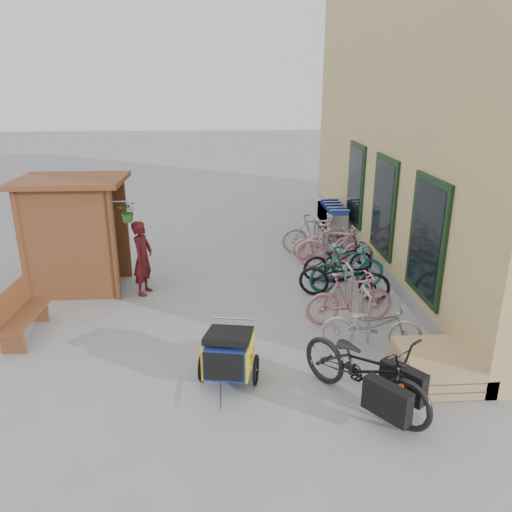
{
  "coord_description": "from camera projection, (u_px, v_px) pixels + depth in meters",
  "views": [
    {
      "loc": [
        -0.09,
        -7.71,
        4.22
      ],
      "look_at": [
        0.5,
        1.5,
        1.0
      ],
      "focal_mm": 35.0,
      "sensor_mm": 36.0,
      "label": 1
    }
  ],
  "objects": [
    {
      "name": "bike_1",
      "position": [
        350.0,
        298.0,
        9.1
      ],
      "size": [
        1.71,
        0.66,
        1.0
      ],
      "primitive_type": "imported",
      "rotation": [
        0.0,
        0.0,
        1.69
      ],
      "color": "#BB7983",
      "rests_on": "ground"
    },
    {
      "name": "shopping_carts",
      "position": [
        331.0,
        214.0,
        14.56
      ],
      "size": [
        0.55,
        2.18,
        0.99
      ],
      "color": "silver",
      "rests_on": "ground"
    },
    {
      "name": "bike_rack",
      "position": [
        335.0,
        262.0,
        10.89
      ],
      "size": [
        0.05,
        5.35,
        0.86
      ],
      "color": "#A5A8AD",
      "rests_on": "ground"
    },
    {
      "name": "cargo_bike",
      "position": [
        366.0,
        369.0,
        6.74
      ],
      "size": [
        1.87,
        2.13,
        1.11
      ],
      "rotation": [
        0.0,
        0.0,
        0.65
      ],
      "color": "black",
      "rests_on": "ground"
    },
    {
      "name": "bike_4",
      "position": [
        338.0,
        259.0,
        11.24
      ],
      "size": [
        1.79,
        0.95,
        0.89
      ],
      "primitive_type": "imported",
      "rotation": [
        0.0,
        0.0,
        1.79
      ],
      "color": "black",
      "rests_on": "ground"
    },
    {
      "name": "bench",
      "position": [
        19.0,
        312.0,
        8.61
      ],
      "size": [
        0.5,
        1.47,
        0.92
      ],
      "rotation": [
        0.0,
        0.0,
        -0.04
      ],
      "color": "brown",
      "rests_on": "ground"
    },
    {
      "name": "person_kiosk",
      "position": [
        143.0,
        258.0,
        10.31
      ],
      "size": [
        0.52,
        0.65,
        1.57
      ],
      "primitive_type": "imported",
      "rotation": [
        0.0,
        0.0,
        1.3
      ],
      "color": "maroon",
      "rests_on": "ground"
    },
    {
      "name": "building",
      "position": [
        493.0,
        114.0,
        12.14
      ],
      "size": [
        6.07,
        13.0,
        7.0
      ],
      "color": "tan",
      "rests_on": "ground"
    },
    {
      "name": "bike_2",
      "position": [
        344.0,
        276.0,
        10.16
      ],
      "size": [
        1.97,
        1.22,
        0.98
      ],
      "primitive_type": "imported",
      "rotation": [
        0.0,
        0.0,
        1.24
      ],
      "color": "black",
      "rests_on": "ground"
    },
    {
      "name": "bike_3",
      "position": [
        347.0,
        268.0,
        10.53
      ],
      "size": [
        1.77,
        0.8,
        1.03
      ],
      "primitive_type": "imported",
      "rotation": [
        0.0,
        0.0,
        1.76
      ],
      "color": "#1A6569",
      "rests_on": "ground"
    },
    {
      "name": "bike_6",
      "position": [
        324.0,
        243.0,
        12.5
      ],
      "size": [
        1.64,
        0.66,
        0.84
      ],
      "primitive_type": "imported",
      "rotation": [
        0.0,
        0.0,
        1.63
      ],
      "color": "#BB7983",
      "rests_on": "ground"
    },
    {
      "name": "kiosk",
      "position": [
        71.0,
        219.0,
        10.28
      ],
      "size": [
        2.49,
        1.65,
        2.4
      ],
      "color": "brown",
      "rests_on": "ground"
    },
    {
      "name": "bike_7",
      "position": [
        315.0,
        233.0,
        12.89
      ],
      "size": [
        1.78,
        0.6,
        1.06
      ],
      "primitive_type": "imported",
      "rotation": [
        0.0,
        0.0,
        1.63
      ],
      "color": "#9F9FA3",
      "rests_on": "ground"
    },
    {
      "name": "ground",
      "position": [
        233.0,
        339.0,
        8.66
      ],
      "size": [
        80.0,
        80.0,
        0.0
      ],
      "primitive_type": "plane",
      "color": "gray"
    },
    {
      "name": "child_trailer",
      "position": [
        229.0,
        352.0,
        7.31
      ],
      "size": [
        0.93,
        1.49,
        0.86
      ],
      "rotation": [
        0.0,
        0.0,
        -0.18
      ],
      "color": "navy",
      "rests_on": "ground"
    },
    {
      "name": "pallet_stack",
      "position": [
        435.0,
        366.0,
        7.45
      ],
      "size": [
        1.0,
        1.2,
        0.4
      ],
      "color": "tan",
      "rests_on": "ground"
    },
    {
      "name": "bike_0",
      "position": [
        372.0,
        325.0,
        8.23
      ],
      "size": [
        1.73,
        0.86,
        0.87
      ],
      "primitive_type": "imported",
      "rotation": [
        0.0,
        0.0,
        1.39
      ],
      "color": "#9F9FA3",
      "rests_on": "ground"
    },
    {
      "name": "bike_5",
      "position": [
        335.0,
        247.0,
        11.76
      ],
      "size": [
        1.89,
        0.95,
        1.1
      ],
      "primitive_type": "imported",
      "rotation": [
        0.0,
        0.0,
        1.32
      ],
      "color": "#BB7983",
      "rests_on": "ground"
    }
  ]
}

